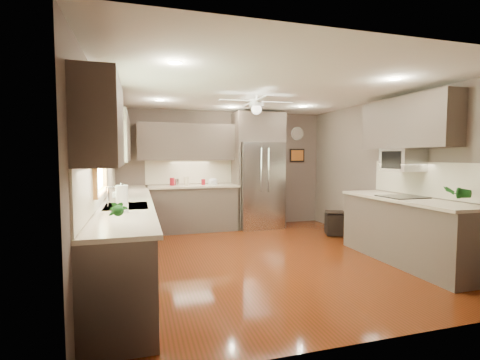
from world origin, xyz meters
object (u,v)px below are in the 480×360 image
canister_b (177,182)px  refrigerator (259,172)px  microwave (403,160)px  stool (335,223)px  soap_bottle (117,195)px  paper_towel (122,199)px  canister_a (172,182)px  potted_plant_right (457,193)px  canister_d (203,182)px  potted_plant_left (118,209)px  bowl (213,183)px  canister_c (186,181)px

canister_b → refrigerator: bearing=-3.3°
microwave → stool: bearing=96.8°
microwave → stool: (-0.18, 1.52, -1.24)m
soap_bottle → paper_towel: (0.11, -0.97, 0.05)m
canister_a → stool: canister_a is taller
potted_plant_right → soap_bottle: bearing=158.4°
paper_towel → canister_d: bearing=65.4°
canister_d → paper_towel: paper_towel is taller
potted_plant_right → microwave: bearing=84.1°
microwave → stool: size_ratio=1.20×
canister_a → soap_bottle: bearing=-112.5°
soap_bottle → potted_plant_left: 1.75m
soap_bottle → refrigerator: bearing=38.2°
canister_b → stool: 3.24m
canister_d → stool: 2.75m
bowl → refrigerator: (1.00, -0.03, 0.22)m
bowl → refrigerator: bearing=-1.8°
potted_plant_left → microwave: size_ratio=0.54×
potted_plant_left → paper_towel: 0.78m
stool → potted_plant_left: bearing=-144.2°
canister_b → paper_towel: (-0.93, -3.24, 0.07)m
canister_d → paper_towel: (-1.46, -3.18, 0.08)m
canister_d → potted_plant_right: (2.42, -3.79, 0.10)m
soap_bottle → paper_towel: 0.97m
canister_b → soap_bottle: (-1.04, -2.28, 0.02)m
soap_bottle → microwave: bearing=-7.4°
microwave → paper_towel: 4.02m
canister_a → soap_bottle: soap_bottle is taller
canister_b → refrigerator: size_ratio=0.05×
refrigerator → microwave: (1.33, -2.71, 0.29)m
canister_b → paper_towel: bearing=-106.0°
canister_a → potted_plant_left: (-0.83, -4.01, 0.07)m
canister_c → canister_d: (0.35, 0.01, -0.03)m
stool → paper_towel: bearing=-152.8°
soap_bottle → microwave: size_ratio=0.32×
paper_towel → bowl: bearing=62.4°
refrigerator → microwave: bearing=-63.9°
potted_plant_right → paper_towel: 3.92m
canister_b → canister_c: (0.18, -0.07, 0.02)m
canister_c → soap_bottle: (-1.21, -2.20, -0.00)m
microwave → stool: 1.97m
canister_a → canister_b: (0.10, 0.02, -0.01)m
bowl → canister_c: bearing=-179.5°
soap_bottle → bowl: (1.77, 2.21, -0.06)m
canister_b → paper_towel: paper_towel is taller
canister_b → canister_d: bearing=-6.6°
canister_a → stool: (2.97, -1.27, -0.78)m
microwave → bowl: bearing=130.3°
paper_towel → refrigerator: bearing=49.8°
canister_c → potted_plant_left: size_ratio=0.59×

